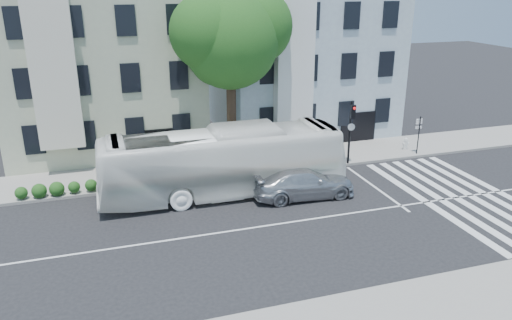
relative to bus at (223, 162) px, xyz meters
name	(u,v)px	position (x,y,z in m)	size (l,w,h in m)	color
ground	(280,224)	(1.63, -4.21, -1.79)	(120.00, 120.00, 0.00)	black
sidewalk_far	(234,165)	(1.63, 3.79, -1.72)	(80.00, 4.00, 0.15)	gray
building_left	(103,64)	(-5.37, 10.79, 3.71)	(12.00, 10.00, 11.00)	#A4AB90
building_right	(300,55)	(8.63, 10.79, 3.71)	(12.00, 10.00, 11.00)	#9DABBA
street_tree	(230,34)	(1.69, 4.53, 6.04)	(7.30, 5.90, 11.10)	#2D2116
bus	(223,162)	(0.00, 0.00, 0.00)	(12.86, 3.01, 3.58)	white
sedan	(303,182)	(3.88, -1.61, -1.00)	(5.43, 2.21, 1.58)	silver
hedge	(108,183)	(-5.84, 2.09, -1.29)	(8.50, 0.84, 0.70)	#336621
traffic_signal	(351,125)	(8.30, 1.77, 0.80)	(0.41, 0.52, 4.02)	black
fire_hydrant	(405,143)	(13.17, 3.13, -1.23)	(0.44, 0.26, 0.80)	silver
far_sign_pole	(419,130)	(13.38, 2.18, -0.07)	(0.45, 0.16, 2.47)	black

